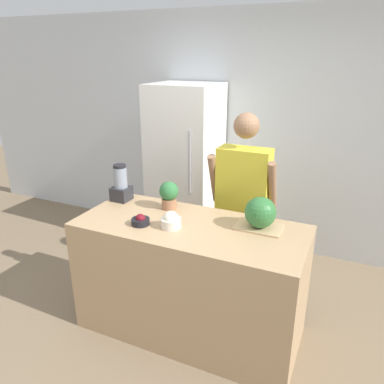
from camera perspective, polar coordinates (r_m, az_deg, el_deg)
The scene contains 11 objects.
ground_plane at distance 3.08m, azimuth -3.53°, elevation -23.98°, with size 14.00×14.00×0.00m, color #7F6B51.
wall_back at distance 4.23m, azimuth 9.52°, elevation 8.60°, with size 8.00×0.06×2.60m.
counter_island at distance 3.04m, azimuth -0.30°, elevation -13.07°, with size 1.74×0.76×0.94m.
refrigerator at distance 4.20m, azimuth -1.00°, elevation 3.54°, with size 0.71×0.69×1.85m.
person at distance 3.40m, azimuth 7.69°, elevation -2.02°, with size 0.60×0.27×1.69m.
cutting_board at distance 2.80m, azimuth 10.11°, elevation -5.28°, with size 0.34×0.23×0.01m.
watermelon at distance 2.74m, azimuth 10.38°, elevation -3.08°, with size 0.23×0.23×0.23m.
bowl_cherries at distance 2.83m, azimuth -7.85°, elevation -4.34°, with size 0.14×0.14×0.08m.
bowl_cream at distance 2.75m, azimuth -3.24°, elevation -4.41°, with size 0.15×0.15×0.13m.
blender at distance 3.28m, azimuth -10.79°, elevation 1.06°, with size 0.15×0.15×0.32m.
potted_plant at distance 3.06m, azimuth -3.54°, elevation -0.33°, with size 0.16×0.16×0.23m.
Camera 1 is at (1.06, -1.92, 2.15)m, focal length 35.00 mm.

